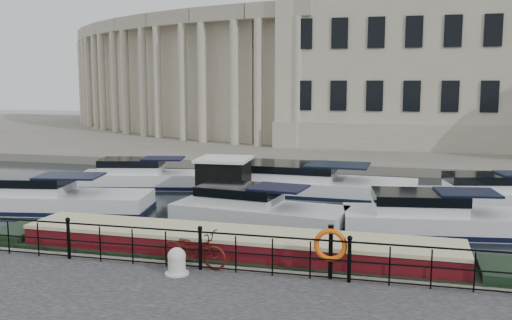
{
  "coord_description": "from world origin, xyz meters",
  "views": [
    {
      "loc": [
        5.07,
        -16.37,
        5.64
      ],
      "look_at": [
        0.5,
        2.0,
        3.0
      ],
      "focal_mm": 40.0,
      "sensor_mm": 36.0,
      "label": 1
    }
  ],
  "objects_px": {
    "life_ring_post": "(330,246)",
    "harbour_hut": "(224,183)",
    "narrowboat": "(235,259)",
    "mooring_bollard": "(177,262)",
    "bicycle": "(193,248)"
  },
  "relations": [
    {
      "from": "mooring_bollard",
      "to": "harbour_hut",
      "type": "distance_m",
      "value": 11.44
    },
    {
      "from": "life_ring_post",
      "to": "harbour_hut",
      "type": "distance_m",
      "value": 12.31
    },
    {
      "from": "narrowboat",
      "to": "life_ring_post",
      "type": "bearing_deg",
      "value": -26.35
    },
    {
      "from": "life_ring_post",
      "to": "mooring_bollard",
      "type": "bearing_deg",
      "value": -171.65
    },
    {
      "from": "bicycle",
      "to": "life_ring_post",
      "type": "distance_m",
      "value": 3.77
    },
    {
      "from": "narrowboat",
      "to": "harbour_hut",
      "type": "xyz_separation_m",
      "value": [
        -3.15,
        9.09,
        0.59
      ]
    },
    {
      "from": "bicycle",
      "to": "harbour_hut",
      "type": "distance_m",
      "value": 10.85
    },
    {
      "from": "mooring_bollard",
      "to": "life_ring_post",
      "type": "relative_size",
      "value": 0.51
    },
    {
      "from": "life_ring_post",
      "to": "narrowboat",
      "type": "bearing_deg",
      "value": 152.46
    },
    {
      "from": "harbour_hut",
      "to": "mooring_bollard",
      "type": "bearing_deg",
      "value": -81.83
    },
    {
      "from": "narrowboat",
      "to": "harbour_hut",
      "type": "distance_m",
      "value": 9.64
    },
    {
      "from": "bicycle",
      "to": "mooring_bollard",
      "type": "bearing_deg",
      "value": 169.52
    },
    {
      "from": "narrowboat",
      "to": "harbour_hut",
      "type": "height_order",
      "value": "harbour_hut"
    },
    {
      "from": "narrowboat",
      "to": "bicycle",
      "type": "bearing_deg",
      "value": -115.82
    },
    {
      "from": "mooring_bollard",
      "to": "life_ring_post",
      "type": "height_order",
      "value": "life_ring_post"
    }
  ]
}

